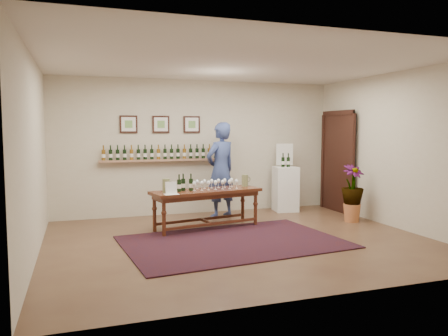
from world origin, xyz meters
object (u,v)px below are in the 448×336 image
object	(u,v)px
display_pedestal	(285,189)
person	(221,170)
tasting_table	(206,196)
potted_plant	(352,193)

from	to	relation	value
display_pedestal	person	bearing A→B (deg)	-172.17
tasting_table	person	bearing A→B (deg)	47.12
person	potted_plant	bearing A→B (deg)	127.67
tasting_table	display_pedestal	xyz separation A→B (m)	(2.11, 1.09, -0.11)
potted_plant	person	size ratio (longest dim) A/B	0.50
tasting_table	display_pedestal	world-z (taller)	display_pedestal
potted_plant	display_pedestal	bearing A→B (deg)	115.97
person	display_pedestal	bearing A→B (deg)	164.04
tasting_table	person	distance (m)	1.10
tasting_table	potted_plant	distance (m)	2.84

